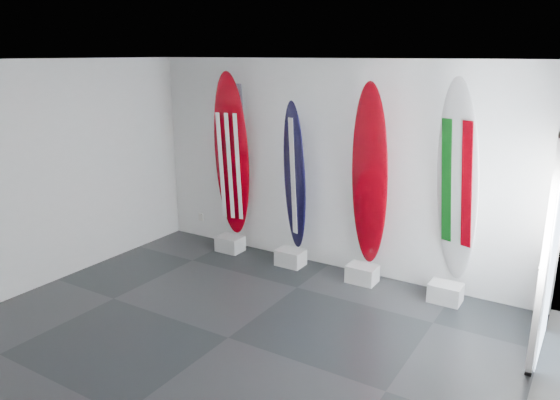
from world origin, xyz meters
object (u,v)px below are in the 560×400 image
Objects in this scene: surfboard_navy at (295,177)px; surfboard_italy at (457,184)px; surfboard_swiss at (369,176)px; surfboard_usa at (232,156)px.

surfboard_italy is at bearing 21.90° from surfboard_navy.
surfboard_swiss is 1.14m from surfboard_italy.
surfboard_navy is at bearing -8.97° from surfboard_usa.
surfboard_navy is 2.30m from surfboard_italy.
surfboard_swiss is at bearing -8.97° from surfboard_usa.
surfboard_usa reaches higher than surfboard_swiss.
surfboard_usa is at bearing -158.10° from surfboard_navy.
surfboard_usa is at bearing -169.03° from surfboard_swiss.
surfboard_navy is 0.84× the size of surfboard_italy.
surfboard_navy is 0.88× the size of surfboard_swiss.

